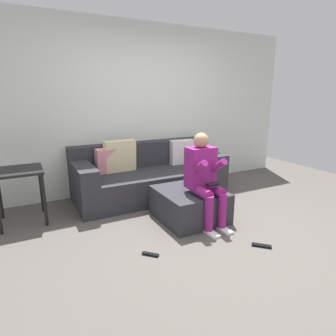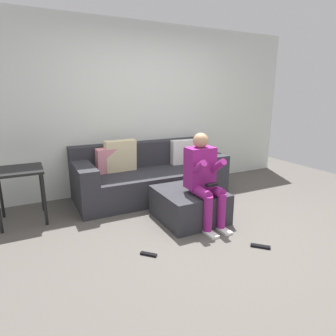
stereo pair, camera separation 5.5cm
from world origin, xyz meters
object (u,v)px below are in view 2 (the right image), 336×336
remote_by_storage_bin (149,254)px  couch_sectional (148,175)px  side_table (19,178)px  remote_near_ottoman (260,246)px  person_seated (204,176)px  ottoman (189,204)px

remote_by_storage_bin → couch_sectional: bearing=112.6°
side_table → remote_by_storage_bin: (1.07, -1.43, -0.55)m
remote_near_ottoman → remote_by_storage_bin: same height
person_seated → side_table: person_seated is taller
ottoman → person_seated: 0.46m
couch_sectional → remote_near_ottoman: (0.41, -2.00, -0.30)m
ottoman → couch_sectional: bearing=96.1°
person_seated → remote_by_storage_bin: person_seated is taller
ottoman → remote_near_ottoman: (0.29, -0.95, -0.18)m
side_table → remote_near_ottoman: 2.88m
person_seated → remote_near_ottoman: bearing=-74.3°
couch_sectional → ottoman: 1.06m
person_seated → remote_by_storage_bin: size_ratio=6.52×
person_seated → remote_by_storage_bin: (-0.88, -0.38, -0.60)m
ottoman → person_seated: (0.08, -0.19, 0.42)m
person_seated → side_table: bearing=151.7°
person_seated → side_table: 2.22m
couch_sectional → remote_near_ottoman: bearing=-78.5°
person_seated → remote_near_ottoman: person_seated is taller
remote_by_storage_bin → ottoman: bearing=81.1°
couch_sectional → side_table: (-1.76, -0.18, 0.25)m
side_table → remote_near_ottoman: size_ratio=3.40×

